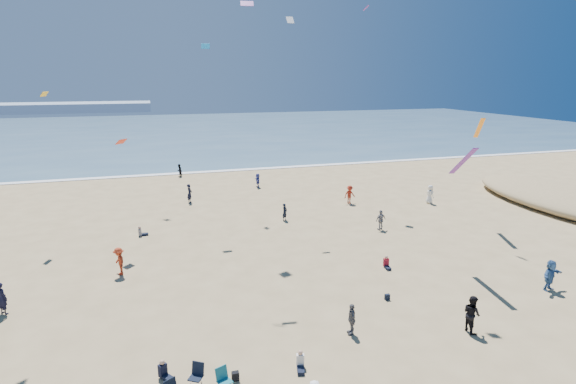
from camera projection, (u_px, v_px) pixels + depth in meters
name	position (u px, v px, depth m)	size (l,w,h in m)	color
ocean	(174.00, 131.00, 106.17)	(220.00, 100.00, 0.06)	#476B84
surf_line	(194.00, 173.00, 59.79)	(220.00, 1.20, 0.08)	white
standing_flyers	(302.00, 239.00, 32.69)	(35.40, 47.76, 1.93)	#38639B
seated_group	(276.00, 309.00, 23.85)	(16.70, 27.02, 0.84)	silver
chair_cluster	(198.00, 383.00, 17.90)	(2.80, 1.62, 1.00)	black
black_backpack	(235.00, 376.00, 18.82)	(0.30, 0.22, 0.38)	black
navy_bag	(387.00, 297.00, 25.64)	(0.28, 0.18, 0.34)	black
kites_aloft	(355.00, 50.00, 30.17)	(41.21, 40.33, 25.45)	#FF5CCE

